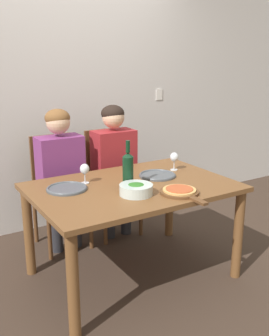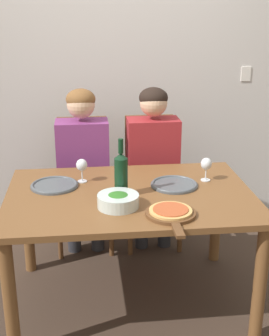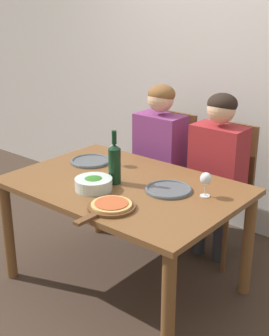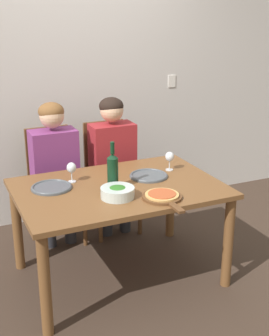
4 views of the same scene
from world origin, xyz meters
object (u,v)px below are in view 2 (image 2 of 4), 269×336
at_px(chair_left, 84,179).
at_px(person_man, 153,154).
at_px(chair_right, 151,176).
at_px(wine_bottle, 121,173).
at_px(wine_glass_left, 82,166).
at_px(dinner_plate_right, 174,184).
at_px(broccoli_bowl, 118,201).
at_px(pizza_on_board, 171,213).
at_px(wine_glass_right, 206,165).
at_px(dinner_plate_left, 54,185).
at_px(person_woman, 83,156).

height_order(chair_left, person_man, person_man).
distance_m(chair_left, chair_right, 0.52).
xyz_separation_m(wine_bottle, wine_glass_left, (-0.23, 0.25, -0.03)).
bearing_deg(dinner_plate_right, chair_right, 92.72).
height_order(broccoli_bowl, pizza_on_board, broccoli_bowl).
xyz_separation_m(dinner_plate_right, pizza_on_board, (-0.10, -0.42, 0.01)).
xyz_separation_m(person_man, wine_glass_right, (0.25, -0.57, 0.10)).
bearing_deg(broccoli_bowl, chair_left, 100.41).
distance_m(dinner_plate_left, pizza_on_board, 0.80).
height_order(chair_left, broccoli_bowl, chair_left).
xyz_separation_m(person_man, pizza_on_board, (-0.06, -1.06, 0.01)).
xyz_separation_m(broccoli_bowl, wine_glass_left, (-0.20, 0.41, 0.07)).
distance_m(person_woman, dinner_plate_left, 0.60).
relative_size(chair_right, wine_bottle, 2.86).
bearing_deg(wine_glass_right, person_woman, 143.72).
xyz_separation_m(wine_bottle, broccoli_bowl, (-0.03, -0.16, -0.10)).
bearing_deg(dinner_plate_right, wine_glass_right, 18.06).
distance_m(chair_left, person_man, 0.58).
bearing_deg(chair_left, pizza_on_board, -68.64).
distance_m(chair_left, broccoli_bowl, 1.08).
xyz_separation_m(wine_bottle, pizza_on_board, (0.24, -0.30, -0.12)).
relative_size(chair_left, wine_glass_left, 6.55).
xyz_separation_m(dinner_plate_right, wine_glass_right, (0.22, 0.07, 0.10)).
distance_m(dinner_plate_left, wine_glass_left, 0.21).
bearing_deg(chair_right, wine_glass_left, -130.40).
bearing_deg(dinner_plate_left, wine_glass_right, 0.09).
xyz_separation_m(person_man, dinner_plate_right, (0.04, -0.64, 0.00)).
bearing_deg(person_man, wine_glass_left, -136.31).
relative_size(chair_right, dinner_plate_left, 3.39).
height_order(person_man, wine_glass_left, person_man).
bearing_deg(wine_glass_right, chair_left, 138.51).
height_order(broccoli_bowl, dinner_plate_left, broccoli_bowl).
distance_m(dinner_plate_left, wine_glass_right, 0.96).
height_order(chair_right, person_woman, person_woman).
xyz_separation_m(person_woman, wine_glass_right, (0.77, -0.57, 0.10)).
bearing_deg(pizza_on_board, person_woman, 113.47).
distance_m(wine_bottle, wine_glass_right, 0.58).
relative_size(chair_left, person_man, 0.80).
relative_size(person_woman, dinner_plate_right, 4.25).
distance_m(dinner_plate_right, wine_glass_right, 0.25).
relative_size(person_man, dinner_plate_left, 4.25).
height_order(wine_bottle, pizza_on_board, wine_bottle).
bearing_deg(person_woman, person_man, 0.00).
distance_m(chair_right, wine_glass_right, 0.80).
height_order(chair_right, wine_glass_left, chair_right).
xyz_separation_m(broccoli_bowl, pizza_on_board, (0.27, -0.14, -0.02)).
bearing_deg(person_woman, chair_left, 90.00).
bearing_deg(broccoli_bowl, person_man, 70.00).
relative_size(broccoli_bowl, pizza_on_board, 0.56).
bearing_deg(broccoli_bowl, dinner_plate_left, 136.80).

